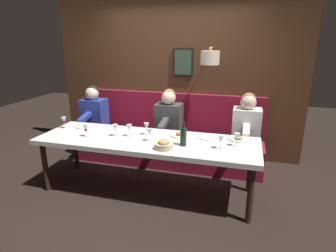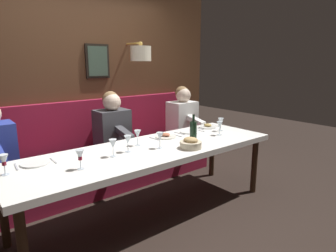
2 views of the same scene
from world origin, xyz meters
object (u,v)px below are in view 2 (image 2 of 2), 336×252
wine_glass_2 (80,156)px  wine_bottle (193,131)px  wine_glass_1 (4,161)px  wine_glass_6 (221,122)px  wine_glass_0 (220,125)px  dining_table (150,153)px  diner_near (112,125)px  diner_nearest (183,115)px  wine_glass_7 (113,144)px  wine_glass_3 (128,140)px  bread_bowl (191,144)px  wine_glass_5 (160,137)px  wine_glass_4 (137,135)px

wine_glass_2 → wine_bottle: 1.29m
wine_glass_1 → wine_glass_6: (-0.07, -2.41, 0.00)m
wine_glass_0 → wine_glass_2: 1.73m
dining_table → diner_near: 0.89m
diner_nearest → wine_glass_0: 1.01m
wine_glass_2 → wine_glass_6: same height
diner_nearest → diner_near: size_ratio=1.00×
dining_table → wine_glass_7: 0.46m
dining_table → wine_glass_0: 0.96m
diner_nearest → wine_glass_3: 1.70m
bread_bowl → diner_nearest: bearing=-38.5°
wine_glass_6 → wine_bottle: 0.63m
diner_near → bread_bowl: size_ratio=3.60×
wine_glass_5 → diner_near: bearing=1.2°
wine_glass_1 → wine_glass_3: bearing=-94.9°
dining_table → diner_nearest: (0.88, -1.22, 0.13)m
wine_glass_6 → wine_glass_0: bearing=127.6°
wine_glass_5 → wine_glass_6: 1.06m
wine_glass_2 → bread_bowl: size_ratio=0.75×
wine_glass_7 → wine_glass_5: bearing=-96.8°
wine_bottle → bread_bowl: (-0.16, 0.19, -0.07)m
wine_glass_4 → wine_glass_1: bearing=91.7°
dining_table → wine_glass_5: bearing=-135.5°
dining_table → wine_glass_7: bearing=91.5°
wine_bottle → bread_bowl: wine_bottle is taller
diner_near → diner_nearest: bearing=-90.0°
dining_table → wine_glass_6: wine_glass_6 is taller
wine_glass_3 → wine_glass_4: bearing=-57.0°
wine_glass_5 → wine_glass_2: bearing=94.1°
dining_table → bread_bowl: bread_bowl is taller
bread_bowl → wine_glass_2: bearing=83.0°
wine_glass_1 → wine_glass_7: size_ratio=1.00×
dining_table → wine_glass_0: (-0.09, -0.94, 0.18)m
wine_glass_7 → wine_bottle: 0.93m
dining_table → wine_glass_5: (-0.07, -0.07, 0.18)m
wine_glass_7 → dining_table: bearing=-88.5°
diner_near → wine_glass_1: diner_near is taller
wine_glass_4 → diner_near: bearing=-7.9°
diner_nearest → wine_glass_7: size_ratio=4.82×
dining_table → diner_near: diner_near is taller
bread_bowl → wine_glass_7: bearing=70.9°
wine_glass_4 → wine_glass_3: bearing=123.0°
wine_glass_5 → wine_bottle: wine_bottle is taller
diner_near → wine_glass_5: diner_near is taller
dining_table → wine_glass_4: 0.24m
wine_glass_3 → diner_near: bearing=-19.0°
wine_bottle → diner_near: bearing=24.7°
wine_glass_3 → wine_glass_6: same height
wine_glass_1 → wine_glass_5: 1.37m
wine_glass_5 → wine_glass_7: size_ratio=1.00×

